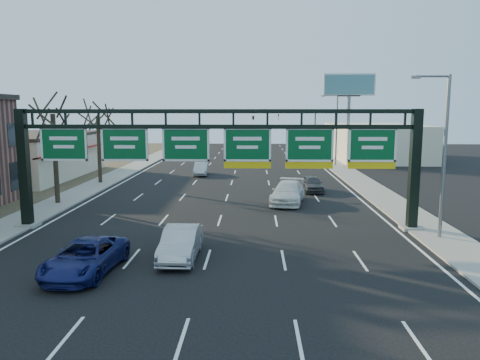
{
  "coord_description": "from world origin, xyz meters",
  "views": [
    {
      "loc": [
        2.26,
        -19.67,
        7.13
      ],
      "look_at": [
        1.44,
        6.47,
        3.2
      ],
      "focal_mm": 35.0,
      "sensor_mm": 36.0,
      "label": 1
    }
  ],
  "objects_px": {
    "car_blue_suv": "(86,257)",
    "car_silver_sedan": "(181,243)",
    "sign_gantry": "(219,152)",
    "car_white_wagon": "(288,192)"
  },
  "relations": [
    {
      "from": "car_blue_suv",
      "to": "car_silver_sedan",
      "type": "xyz_separation_m",
      "value": [
        3.86,
        2.18,
        0.03
      ]
    },
    {
      "from": "car_blue_suv",
      "to": "car_silver_sedan",
      "type": "height_order",
      "value": "car_silver_sedan"
    },
    {
      "from": "sign_gantry",
      "to": "car_white_wagon",
      "type": "relative_size",
      "value": 4.34
    },
    {
      "from": "car_silver_sedan",
      "to": "car_white_wagon",
      "type": "bearing_deg",
      "value": 66.52
    },
    {
      "from": "sign_gantry",
      "to": "car_blue_suv",
      "type": "relative_size",
      "value": 4.65
    },
    {
      "from": "car_silver_sedan",
      "to": "car_white_wagon",
      "type": "height_order",
      "value": "car_white_wagon"
    },
    {
      "from": "car_silver_sedan",
      "to": "car_white_wagon",
      "type": "xyz_separation_m",
      "value": [
        6.14,
        13.85,
        0.06
      ]
    },
    {
      "from": "car_blue_suv",
      "to": "car_silver_sedan",
      "type": "bearing_deg",
      "value": 34.14
    },
    {
      "from": "sign_gantry",
      "to": "car_blue_suv",
      "type": "height_order",
      "value": "sign_gantry"
    },
    {
      "from": "car_blue_suv",
      "to": "car_white_wagon",
      "type": "height_order",
      "value": "car_white_wagon"
    }
  ]
}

